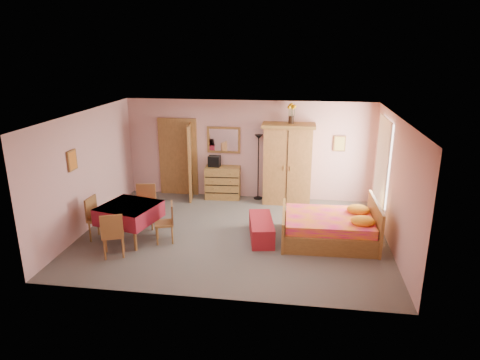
% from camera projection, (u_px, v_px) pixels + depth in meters
% --- Properties ---
extents(floor, '(6.50, 6.50, 0.00)m').
position_uv_depth(floor, '(234.00, 234.00, 9.31)').
color(floor, '#615E56').
rests_on(floor, ground).
extents(ceiling, '(6.50, 6.50, 0.00)m').
position_uv_depth(ceiling, '(233.00, 115.00, 8.53)').
color(ceiling, brown).
rests_on(ceiling, wall_back).
extents(wall_back, '(6.50, 0.10, 2.60)m').
position_uv_depth(wall_back, '(248.00, 150.00, 11.28)').
color(wall_back, '#CC9894').
rests_on(wall_back, floor).
extents(wall_front, '(6.50, 0.10, 2.60)m').
position_uv_depth(wall_front, '(208.00, 224.00, 6.56)').
color(wall_front, '#CC9894').
rests_on(wall_front, floor).
extents(wall_left, '(0.10, 5.00, 2.60)m').
position_uv_depth(wall_left, '(87.00, 171.00, 9.36)').
color(wall_left, '#CC9894').
rests_on(wall_left, floor).
extents(wall_right, '(0.10, 5.00, 2.60)m').
position_uv_depth(wall_right, '(395.00, 184.00, 8.48)').
color(wall_right, '#CC9894').
rests_on(wall_right, floor).
extents(doorway, '(1.06, 0.12, 2.15)m').
position_uv_depth(doorway, '(178.00, 158.00, 11.60)').
color(doorway, '#9E6B35').
rests_on(doorway, floor).
extents(window, '(0.08, 1.40, 1.95)m').
position_uv_depth(window, '(383.00, 161.00, 9.58)').
color(window, white).
rests_on(window, wall_right).
extents(picture_left, '(0.04, 0.32, 0.42)m').
position_uv_depth(picture_left, '(72.00, 160.00, 8.67)').
color(picture_left, orange).
rests_on(picture_left, wall_left).
extents(picture_back, '(0.30, 0.04, 0.40)m').
position_uv_depth(picture_back, '(340.00, 144.00, 10.86)').
color(picture_back, '#D8BF59').
rests_on(picture_back, wall_back).
extents(chest_of_drawers, '(0.95, 0.52, 0.87)m').
position_uv_depth(chest_of_drawers, '(223.00, 182.00, 11.42)').
color(chest_of_drawers, olive).
rests_on(chest_of_drawers, floor).
extents(wall_mirror, '(0.89, 0.05, 0.70)m').
position_uv_depth(wall_mirror, '(224.00, 140.00, 11.28)').
color(wall_mirror, white).
rests_on(wall_mirror, wall_back).
extents(stereo, '(0.32, 0.24, 0.29)m').
position_uv_depth(stereo, '(214.00, 161.00, 11.28)').
color(stereo, black).
rests_on(stereo, chest_of_drawers).
extents(floor_lamp, '(0.24, 0.24, 1.74)m').
position_uv_depth(floor_lamp, '(258.00, 167.00, 11.23)').
color(floor_lamp, black).
rests_on(floor_lamp, floor).
extents(wardrobe, '(1.33, 0.69, 2.07)m').
position_uv_depth(wardrobe, '(288.00, 164.00, 10.92)').
color(wardrobe, '#AD753A').
rests_on(wardrobe, floor).
extents(sunflower_vase, '(0.21, 0.21, 0.50)m').
position_uv_depth(sunflower_vase, '(291.00, 113.00, 10.60)').
color(sunflower_vase, gold).
rests_on(sunflower_vase, wardrobe).
extents(bed, '(1.99, 1.59, 0.90)m').
position_uv_depth(bed, '(329.00, 221.00, 8.88)').
color(bed, '#E81679').
rests_on(bed, floor).
extents(bench, '(0.67, 1.31, 0.42)m').
position_uv_depth(bench, '(261.00, 229.00, 9.07)').
color(bench, maroon).
rests_on(bench, floor).
extents(dining_table, '(1.29, 1.29, 0.78)m').
position_uv_depth(dining_table, '(130.00, 222.00, 8.94)').
color(dining_table, maroon).
rests_on(dining_table, floor).
extents(chair_south, '(0.54, 0.54, 0.91)m').
position_uv_depth(chair_south, '(113.00, 234.00, 8.26)').
color(chair_south, '#9D6935').
rests_on(chair_south, floor).
extents(chair_north, '(0.49, 0.49, 0.96)m').
position_uv_depth(chair_north, '(145.00, 207.00, 9.55)').
color(chair_north, '#B0763B').
rests_on(chair_north, floor).
extents(chair_west, '(0.44, 0.44, 0.92)m').
position_uv_depth(chair_west, '(100.00, 219.00, 8.95)').
color(chair_west, olive).
rests_on(chair_west, floor).
extents(chair_east, '(0.48, 0.48, 0.84)m').
position_uv_depth(chair_east, '(164.00, 223.00, 8.85)').
color(chair_east, olive).
rests_on(chair_east, floor).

